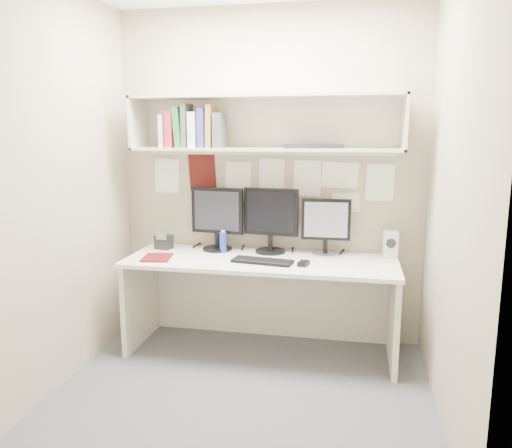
% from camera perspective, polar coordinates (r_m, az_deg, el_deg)
% --- Properties ---
extents(floor, '(2.40, 2.00, 0.01)m').
position_cam_1_polar(floor, '(3.39, -1.59, -18.79)').
color(floor, '#4C4C51').
rests_on(floor, ground).
extents(wall_back, '(2.40, 0.02, 2.60)m').
position_cam_1_polar(wall_back, '(3.95, 1.54, 5.31)').
color(wall_back, tan).
rests_on(wall_back, ground).
extents(wall_front, '(2.40, 0.02, 2.60)m').
position_cam_1_polar(wall_front, '(2.03, -8.06, 0.17)').
color(wall_front, tan).
rests_on(wall_front, ground).
extents(wall_left, '(0.02, 2.00, 2.60)m').
position_cam_1_polar(wall_left, '(3.45, -21.59, 3.80)').
color(wall_left, tan).
rests_on(wall_left, ground).
extents(wall_right, '(0.02, 2.00, 2.60)m').
position_cam_1_polar(wall_right, '(2.95, 21.65, 2.77)').
color(wall_right, tan).
rests_on(wall_right, ground).
extents(desk, '(2.00, 0.70, 0.73)m').
position_cam_1_polar(desk, '(3.82, 0.57, -9.28)').
color(desk, white).
rests_on(desk, floor).
extents(overhead_hutch, '(2.00, 0.38, 0.40)m').
position_cam_1_polar(overhead_hutch, '(3.80, 1.21, 11.44)').
color(overhead_hutch, beige).
rests_on(overhead_hutch, wall_back).
extents(pinned_papers, '(1.92, 0.01, 0.48)m').
position_cam_1_polar(pinned_papers, '(3.95, 1.52, 4.58)').
color(pinned_papers, white).
rests_on(pinned_papers, wall_back).
extents(monitor_left, '(0.43, 0.23, 0.50)m').
position_cam_1_polar(monitor_left, '(3.95, -4.46, 0.87)').
color(monitor_left, black).
rests_on(monitor_left, desk).
extents(monitor_center, '(0.43, 0.24, 0.50)m').
position_cam_1_polar(monitor_center, '(3.86, 1.70, 0.68)').
color(monitor_center, black).
rests_on(monitor_center, desk).
extents(monitor_right, '(0.37, 0.20, 0.43)m').
position_cam_1_polar(monitor_right, '(3.82, 7.99, -0.02)').
color(monitor_right, '#A5A5AA').
rests_on(monitor_right, desk).
extents(keyboard, '(0.45, 0.21, 0.02)m').
position_cam_1_polar(keyboard, '(3.60, 0.75, -4.27)').
color(keyboard, black).
rests_on(keyboard, desk).
extents(mouse, '(0.08, 0.11, 0.03)m').
position_cam_1_polar(mouse, '(3.54, 5.46, -4.51)').
color(mouse, black).
rests_on(mouse, desk).
extents(speaker, '(0.11, 0.12, 0.20)m').
position_cam_1_polar(speaker, '(3.85, 15.11, -2.27)').
color(speaker, beige).
rests_on(speaker, desk).
extents(blue_bottle, '(0.06, 0.06, 0.17)m').
position_cam_1_polar(blue_bottle, '(3.89, -3.78, -2.06)').
color(blue_bottle, navy).
rests_on(blue_bottle, desk).
extents(maroon_notebook, '(0.24, 0.28, 0.01)m').
position_cam_1_polar(maroon_notebook, '(3.79, -11.25, -3.78)').
color(maroon_notebook, '#580F0F').
rests_on(maroon_notebook, desk).
extents(desk_phone, '(0.14, 0.13, 0.15)m').
position_cam_1_polar(desk_phone, '(4.08, -10.50, -2.01)').
color(desk_phone, black).
rests_on(desk_phone, desk).
extents(book_stack, '(0.48, 0.20, 0.32)m').
position_cam_1_polar(book_stack, '(3.82, -7.16, 10.76)').
color(book_stack, silver).
rests_on(book_stack, overhead_hutch).
extents(hutch_tray, '(0.44, 0.24, 0.03)m').
position_cam_1_polar(hutch_tray, '(3.68, 6.60, 8.83)').
color(hutch_tray, black).
rests_on(hutch_tray, overhead_hutch).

